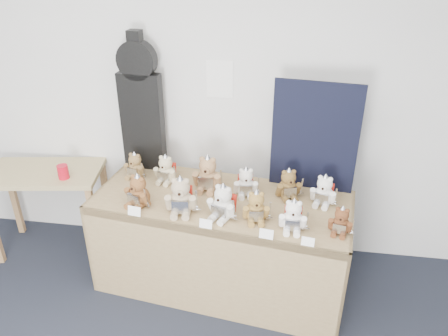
# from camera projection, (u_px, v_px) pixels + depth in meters

# --- Properties ---
(room_shell) EXTENTS (6.00, 6.00, 6.00)m
(room_shell) POSITION_uv_depth(u_px,v_px,m) (220.00, 79.00, 3.42)
(room_shell) COLOR white
(room_shell) RESTS_ON floor
(display_table) EXTENTS (2.01, 1.05, 0.80)m
(display_table) POSITION_uv_depth(u_px,v_px,m) (219.00, 224.00, 3.28)
(display_table) COLOR olive
(display_table) RESTS_ON floor
(side_table) EXTENTS (1.01, 0.66, 0.79)m
(side_table) POSITION_uv_depth(u_px,v_px,m) (46.00, 184.00, 3.75)
(side_table) COLOR #937B4F
(side_table) RESTS_ON floor
(guitar_case) EXTENTS (0.35, 0.13, 1.13)m
(guitar_case) POSITION_uv_depth(u_px,v_px,m) (141.00, 105.00, 3.48)
(guitar_case) COLOR black
(guitar_case) RESTS_ON display_table
(navy_board) EXTENTS (0.63, 0.10, 0.85)m
(navy_board) POSITION_uv_depth(u_px,v_px,m) (314.00, 137.00, 3.22)
(navy_board) COLOR black
(navy_board) RESTS_ON display_table
(red_cup) EXTENTS (0.09, 0.09, 0.12)m
(red_cup) POSITION_uv_depth(u_px,v_px,m) (63.00, 172.00, 3.55)
(red_cup) COLOR red
(red_cup) RESTS_ON side_table
(teddy_front_far_left) EXTENTS (0.22, 0.22, 0.27)m
(teddy_front_far_left) POSITION_uv_depth(u_px,v_px,m) (138.00, 192.00, 3.14)
(teddy_front_far_left) COLOR brown
(teddy_front_far_left) RESTS_ON display_table
(teddy_front_left) EXTENTS (0.26, 0.22, 0.31)m
(teddy_front_left) POSITION_uv_depth(u_px,v_px,m) (181.00, 197.00, 3.06)
(teddy_front_left) COLOR tan
(teddy_front_left) RESTS_ON display_table
(teddy_front_centre) EXTENTS (0.23, 0.23, 0.29)m
(teddy_front_centre) POSITION_uv_depth(u_px,v_px,m) (223.00, 203.00, 3.00)
(teddy_front_centre) COLOR silver
(teddy_front_centre) RESTS_ON display_table
(teddy_front_right) EXTENTS (0.21, 0.18, 0.26)m
(teddy_front_right) POSITION_uv_depth(u_px,v_px,m) (256.00, 208.00, 2.98)
(teddy_front_right) COLOR olive
(teddy_front_right) RESTS_ON display_table
(teddy_front_far_right) EXTENTS (0.21, 0.17, 0.26)m
(teddy_front_far_right) POSITION_uv_depth(u_px,v_px,m) (293.00, 217.00, 2.88)
(teddy_front_far_right) COLOR white
(teddy_front_far_right) RESTS_ON display_table
(teddy_front_end) EXTENTS (0.18, 0.16, 0.22)m
(teddy_front_end) POSITION_uv_depth(u_px,v_px,m) (341.00, 222.00, 2.86)
(teddy_front_end) COLOR brown
(teddy_front_end) RESTS_ON display_table
(teddy_back_left) EXTENTS (0.21, 0.19, 0.25)m
(teddy_back_left) POSITION_uv_depth(u_px,v_px,m) (166.00, 170.00, 3.46)
(teddy_back_left) COLOR beige
(teddy_back_left) RESTS_ON display_table
(teddy_back_centre_left) EXTENTS (0.25, 0.21, 0.31)m
(teddy_back_centre_left) POSITION_uv_depth(u_px,v_px,m) (208.00, 175.00, 3.34)
(teddy_back_centre_left) COLOR #A27951
(teddy_back_centre_left) RESTS_ON display_table
(teddy_back_centre_right) EXTENTS (0.21, 0.18, 0.25)m
(teddy_back_centre_right) POSITION_uv_depth(u_px,v_px,m) (246.00, 183.00, 3.28)
(teddy_back_centre_right) COLOR silver
(teddy_back_centre_right) RESTS_ON display_table
(teddy_back_right) EXTENTS (0.22, 0.20, 0.26)m
(teddy_back_right) POSITION_uv_depth(u_px,v_px,m) (288.00, 185.00, 3.25)
(teddy_back_right) COLOR brown
(teddy_back_right) RESTS_ON display_table
(teddy_back_end) EXTENTS (0.21, 0.20, 0.26)m
(teddy_back_end) POSITION_uv_depth(u_px,v_px,m) (324.00, 191.00, 3.16)
(teddy_back_end) COLOR white
(teddy_back_end) RESTS_ON display_table
(teddy_back_far_left) EXTENTS (0.19, 0.18, 0.24)m
(teddy_back_far_left) POSITION_uv_depth(u_px,v_px,m) (135.00, 166.00, 3.53)
(teddy_back_far_left) COLOR olive
(teddy_back_far_left) RESTS_ON display_table
(entry_card_a) EXTENTS (0.10, 0.03, 0.07)m
(entry_card_a) POSITION_uv_depth(u_px,v_px,m) (134.00, 211.00, 3.05)
(entry_card_a) COLOR white
(entry_card_a) RESTS_ON display_table
(entry_card_b) EXTENTS (0.09, 0.03, 0.06)m
(entry_card_b) POSITION_uv_depth(u_px,v_px,m) (206.00, 224.00, 2.92)
(entry_card_b) COLOR white
(entry_card_b) RESTS_ON display_table
(entry_card_c) EXTENTS (0.09, 0.03, 0.07)m
(entry_card_c) POSITION_uv_depth(u_px,v_px,m) (266.00, 234.00, 2.82)
(entry_card_c) COLOR white
(entry_card_c) RESTS_ON display_table
(entry_card_d) EXTENTS (0.08, 0.03, 0.06)m
(entry_card_d) POSITION_uv_depth(u_px,v_px,m) (308.00, 242.00, 2.76)
(entry_card_d) COLOR white
(entry_card_d) RESTS_ON display_table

